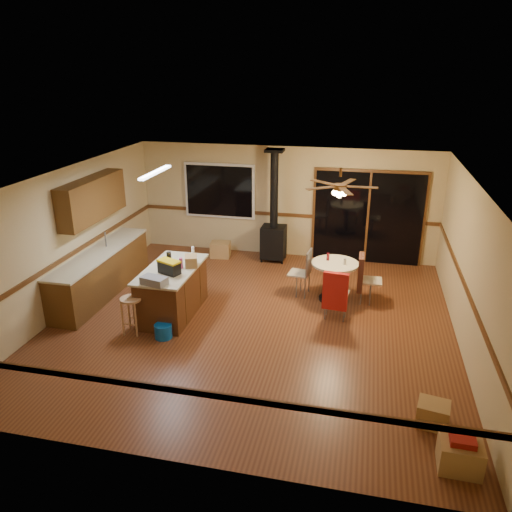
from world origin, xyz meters
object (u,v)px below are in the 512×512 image
(toolbox_black, at_px, (169,268))
(box_under_window, at_px, (220,250))
(dining_table, at_px, (334,275))
(box_corner_a, at_px, (460,455))
(bar_stool, at_px, (132,315))
(blue_bucket, at_px, (163,331))
(chair_right, at_px, (362,273))
(kitchen_island, at_px, (172,291))
(wood_stove, at_px, (274,231))
(chair_left, at_px, (304,268))
(toolbox_grey, at_px, (154,281))
(box_corner_b, at_px, (433,414))
(chair_near, at_px, (336,291))

(toolbox_black, relative_size, box_under_window, 0.84)
(box_under_window, bearing_deg, dining_table, -31.91)
(dining_table, height_order, box_corner_a, dining_table)
(bar_stool, xyz_separation_m, box_under_window, (0.43, 3.81, -0.14))
(blue_bucket, relative_size, chair_right, 0.42)
(kitchen_island, bearing_deg, dining_table, 23.32)
(wood_stove, bearing_deg, chair_right, -40.71)
(wood_stove, bearing_deg, dining_table, -49.73)
(toolbox_black, xyz_separation_m, box_corner_a, (4.52, -2.65, -0.83))
(chair_left, bearing_deg, toolbox_grey, -137.97)
(kitchen_island, xyz_separation_m, blue_bucket, (0.16, -0.88, -0.33))
(chair_right, relative_size, box_under_window, 1.53)
(chair_left, relative_size, box_corner_b, 1.32)
(blue_bucket, bearing_deg, box_under_window, 92.07)
(toolbox_black, distance_m, box_corner_a, 5.31)
(toolbox_black, height_order, box_corner_b, toolbox_black)
(toolbox_grey, distance_m, dining_table, 3.48)
(toolbox_black, height_order, blue_bucket, toolbox_black)
(chair_right, bearing_deg, box_corner_b, -73.72)
(toolbox_black, height_order, chair_near, toolbox_black)
(chair_left, distance_m, chair_near, 1.18)
(kitchen_island, xyz_separation_m, box_under_window, (0.02, 2.98, -0.27))
(chair_near, xyz_separation_m, box_corner_b, (1.44, -2.51, -0.44))
(toolbox_black, xyz_separation_m, box_under_window, (-0.04, 3.21, -0.82))
(toolbox_grey, height_order, blue_bucket, toolbox_grey)
(kitchen_island, distance_m, blue_bucket, 0.95)
(chair_left, bearing_deg, chair_right, -1.96)
(chair_right, height_order, box_under_window, chair_right)
(wood_stove, bearing_deg, box_corner_a, -60.98)
(chair_near, bearing_deg, chair_left, 124.89)
(bar_stool, xyz_separation_m, chair_near, (3.33, 1.17, 0.27))
(chair_left, bearing_deg, bar_stool, -141.12)
(kitchen_island, height_order, bar_stool, kitchen_island)
(chair_right, bearing_deg, toolbox_grey, -149.36)
(dining_table, distance_m, chair_right, 0.52)
(box_under_window, height_order, box_corner_b, box_under_window)
(blue_bucket, bearing_deg, chair_left, 46.41)
(toolbox_grey, xyz_separation_m, chair_left, (2.26, 2.03, -0.38))
(chair_near, height_order, chair_right, same)
(bar_stool, bearing_deg, toolbox_black, 52.03)
(box_under_window, bearing_deg, chair_left, -36.87)
(toolbox_black, height_order, dining_table, toolbox_black)
(chair_right, bearing_deg, box_under_window, 152.91)
(box_corner_a, xyz_separation_m, box_corner_b, (-0.22, 0.71, -0.02))
(chair_right, distance_m, box_corner_b, 3.61)
(dining_table, distance_m, box_under_window, 3.34)
(chair_near, bearing_deg, toolbox_black, -168.76)
(toolbox_grey, height_order, bar_stool, toolbox_grey)
(kitchen_island, relative_size, dining_table, 1.86)
(blue_bucket, xyz_separation_m, chair_left, (2.09, 2.19, 0.47))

